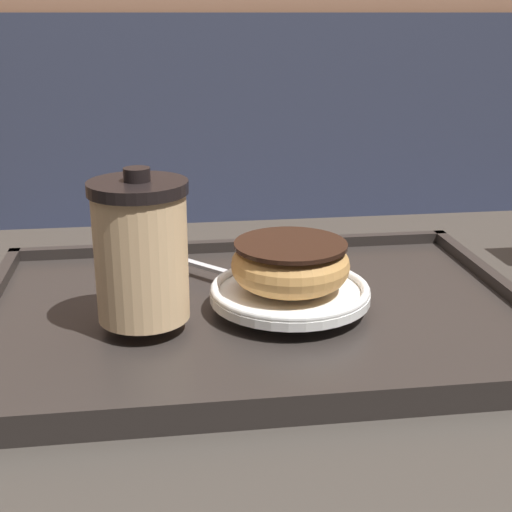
{
  "coord_description": "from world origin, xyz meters",
  "views": [
    {
      "loc": [
        -0.12,
        -0.59,
        1.0
      ],
      "look_at": [
        -0.04,
        0.01,
        0.79
      ],
      "focal_mm": 50.0,
      "sensor_mm": 36.0,
      "label": 1
    }
  ],
  "objects": [
    {
      "name": "serving_tray",
      "position": [
        -0.04,
        0.01,
        0.74
      ],
      "size": [
        0.5,
        0.36,
        0.02
      ],
      "color": "#282321",
      "rests_on": "cafe_table"
    },
    {
      "name": "plate_with_chocolate_donut",
      "position": [
        -0.01,
        -0.0,
        0.76
      ],
      "size": [
        0.15,
        0.15,
        0.01
      ],
      "color": "white",
      "rests_on": "serving_tray"
    },
    {
      "name": "spoon",
      "position": [
        -0.13,
        0.14,
        0.76
      ],
      "size": [
        0.11,
        0.12,
        0.01
      ],
      "rotation": [
        0.0,
        0.0,
        2.33
      ],
      "color": "silver",
      "rests_on": "serving_tray"
    },
    {
      "name": "booth_bench",
      "position": [
        0.26,
        0.87,
        0.32
      ],
      "size": [
        1.57,
        0.44,
        1.0
      ],
      "color": "#33384C",
      "rests_on": "ground_plane"
    },
    {
      "name": "donut_chocolate_glazed",
      "position": [
        -0.01,
        -0.0,
        0.79
      ],
      "size": [
        0.11,
        0.11,
        0.04
      ],
      "color": "tan",
      "rests_on": "plate_with_chocolate_donut"
    },
    {
      "name": "coffee_cup_front",
      "position": [
        -0.14,
        -0.02,
        0.81
      ],
      "size": [
        0.08,
        0.08,
        0.13
      ],
      "color": "#E0B784",
      "rests_on": "serving_tray"
    },
    {
      "name": "cafe_table",
      "position": [
        0.0,
        0.0,
        0.57
      ],
      "size": [
        0.97,
        0.68,
        0.73
      ],
      "color": "#38332D",
      "rests_on": "ground_plane"
    }
  ]
}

